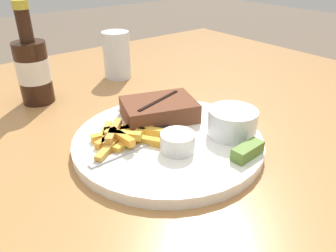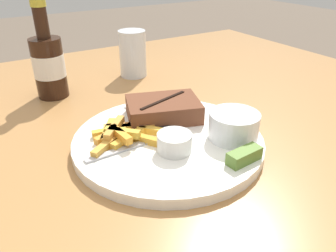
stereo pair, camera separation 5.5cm
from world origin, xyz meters
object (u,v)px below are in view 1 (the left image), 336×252
(steak_portion, at_px, (159,109))
(dipping_sauce_cup, at_px, (178,141))
(coleslaw_cup, at_px, (232,121))
(beer_bottle, at_px, (33,68))
(knife_utensil, at_px, (155,125))
(drinking_glass, at_px, (117,55))
(dinner_plate, at_px, (168,141))
(fork_utensil, at_px, (125,153))
(pickle_spear, at_px, (248,151))

(steak_portion, height_order, dipping_sauce_cup, steak_portion)
(coleslaw_cup, bearing_deg, beer_bottle, 117.71)
(knife_utensil, relative_size, drinking_glass, 1.40)
(knife_utensil, bearing_deg, dipping_sauce_cup, 160.06)
(dinner_plate, bearing_deg, knife_utensil, 84.92)
(fork_utensil, height_order, knife_utensil, knife_utensil)
(coleslaw_cup, distance_m, knife_utensil, 0.14)
(dinner_plate, bearing_deg, steak_portion, 65.58)
(dipping_sauce_cup, xyz_separation_m, knife_utensil, (0.02, 0.09, -0.01))
(dinner_plate, height_order, drinking_glass, drinking_glass)
(pickle_spear, xyz_separation_m, knife_utensil, (-0.05, 0.17, -0.01))
(drinking_glass, bearing_deg, steak_portion, -105.36)
(dinner_plate, bearing_deg, fork_utensil, -178.63)
(dinner_plate, bearing_deg, coleslaw_cup, -33.42)
(dipping_sauce_cup, relative_size, fork_utensil, 0.41)
(coleslaw_cup, xyz_separation_m, fork_utensil, (-0.18, 0.06, -0.02))
(coleslaw_cup, height_order, knife_utensil, coleslaw_cup)
(dinner_plate, height_order, knife_utensil, knife_utensil)
(coleslaw_cup, xyz_separation_m, drinking_glass, (0.02, 0.41, 0.02))
(dipping_sauce_cup, bearing_deg, coleslaw_cup, -8.91)
(pickle_spear, bearing_deg, drinking_glass, 83.91)
(steak_portion, bearing_deg, fork_utensil, -149.84)
(dipping_sauce_cup, bearing_deg, drinking_glass, 72.69)
(beer_bottle, bearing_deg, fork_utensil, -85.64)
(fork_utensil, xyz_separation_m, drinking_glass, (0.19, 0.35, 0.04))
(dinner_plate, xyz_separation_m, dipping_sauce_cup, (-0.01, -0.04, 0.03))
(pickle_spear, relative_size, beer_bottle, 0.27)
(pickle_spear, height_order, drinking_glass, drinking_glass)
(dipping_sauce_cup, height_order, beer_bottle, beer_bottle)
(dinner_plate, distance_m, steak_portion, 0.08)
(pickle_spear, bearing_deg, beer_bottle, 110.61)
(fork_utensil, height_order, beer_bottle, beer_bottle)
(steak_portion, distance_m, coleslaw_cup, 0.14)
(dipping_sauce_cup, bearing_deg, dinner_plate, 70.98)
(dipping_sauce_cup, relative_size, pickle_spear, 0.94)
(fork_utensil, bearing_deg, pickle_spear, -41.59)
(fork_utensil, relative_size, beer_bottle, 0.63)
(dipping_sauce_cup, relative_size, beer_bottle, 0.26)
(steak_portion, height_order, knife_utensil, steak_portion)
(drinking_glass, bearing_deg, fork_utensil, -118.70)
(coleslaw_cup, xyz_separation_m, dipping_sauce_cup, (-0.11, 0.02, -0.01))
(knife_utensil, distance_m, drinking_glass, 0.33)
(steak_portion, height_order, fork_utensil, steak_portion)
(dinner_plate, height_order, pickle_spear, pickle_spear)
(dinner_plate, bearing_deg, pickle_spear, -64.93)
(knife_utensil, bearing_deg, steak_portion, -58.76)
(dipping_sauce_cup, distance_m, drinking_glass, 0.42)
(dinner_plate, height_order, coleslaw_cup, coleslaw_cup)
(pickle_spear, bearing_deg, fork_utensil, 139.78)
(coleslaw_cup, bearing_deg, steak_portion, 116.31)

